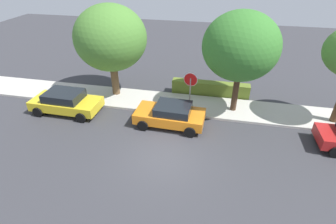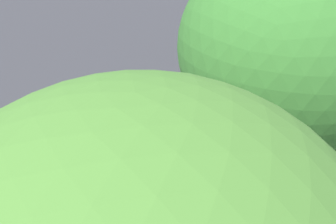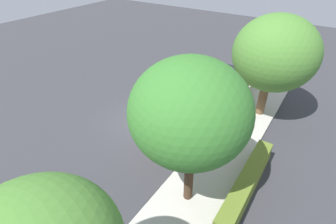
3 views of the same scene
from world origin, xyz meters
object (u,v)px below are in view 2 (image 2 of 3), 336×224
street_tree_far (295,48)px  parked_car_orange (230,118)px  stop_sign (283,106)px  parked_car_yellow (281,54)px

street_tree_far → parked_car_orange: bearing=-148.4°
parked_car_orange → street_tree_far: street_tree_far is taller
parked_car_orange → stop_sign: bearing=62.7°
stop_sign → street_tree_far: (2.66, 0.47, 2.44)m
stop_sign → street_tree_far: size_ratio=0.43×
parked_car_orange → street_tree_far: bearing=31.6°
parked_car_orange → street_tree_far: 5.50m
parked_car_yellow → stop_sign: bearing=11.8°
stop_sign → parked_car_yellow: bearing=-168.2°
parked_car_orange → parked_car_yellow: size_ratio=0.94×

